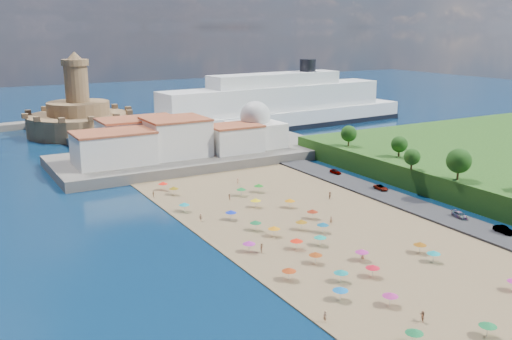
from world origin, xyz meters
TOP-DOWN VIEW (x-y plane):
  - ground at (0.00, 0.00)m, footprint 700.00×700.00m
  - terrace at (10.00, 73.00)m, footprint 90.00×36.00m
  - jetty at (-12.00, 108.00)m, footprint 18.00×70.00m
  - waterfront_buildings at (-3.05, 73.64)m, footprint 57.00×29.00m
  - domed_building at (30.00, 71.00)m, footprint 16.00×16.00m
  - fortress at (-12.00, 138.00)m, footprint 40.00×40.00m
  - cruise_ship at (62.89, 111.65)m, footprint 129.99×28.85m
  - beach_parasols at (-1.58, -15.27)m, footprint 32.73×113.24m
  - beachgoers at (-0.54, -1.01)m, footprint 38.25×98.90m
  - parked_cars at (36.00, -3.36)m, footprint 2.40×81.91m
  - hillside_trees at (47.76, -11.81)m, footprint 14.02×110.24m

SIDE VIEW (x-z plane):
  - ground at x=0.00m, z-range 0.00..0.00m
  - beachgoers at x=-0.54m, z-range 0.22..2.05m
  - jetty at x=-12.00m, z-range 0.00..2.40m
  - parked_cars at x=36.00m, z-range 0.62..2.06m
  - terrace at x=10.00m, z-range 0.00..3.00m
  - beach_parasols at x=-1.58m, z-range 1.05..3.25m
  - fortress at x=-12.00m, z-range -9.52..22.88m
  - waterfront_buildings at x=-3.05m, z-range 2.38..13.38m
  - cruise_ship at x=62.89m, z-range -5.74..22.40m
  - domed_building at x=30.00m, z-range 1.47..16.47m
  - hillside_trees at x=47.76m, z-range 6.23..13.95m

